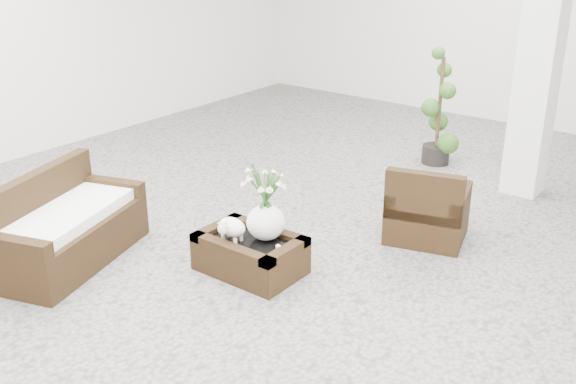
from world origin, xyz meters
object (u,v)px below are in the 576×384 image
Objects in this scene: topiary at (440,108)px; coffee_table at (250,255)px; armchair at (429,201)px; loveseat at (67,220)px.

coffee_table is at bearing -90.17° from topiary.
loveseat is (-2.37, -2.44, 0.02)m from armchair.
loveseat is 1.04× the size of topiary.
loveseat is 4.76m from topiary.
coffee_table is at bearing 44.16° from armchair.
coffee_table is 3.72m from topiary.
loveseat is at bearing -107.89° from topiary.
armchair is 0.53× the size of topiary.
coffee_table is 0.59× the size of loveseat.
armchair is at bearing 59.86° from coffee_table.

